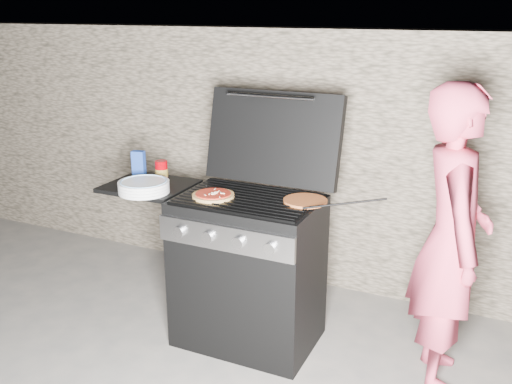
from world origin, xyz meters
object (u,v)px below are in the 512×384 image
at_px(sauce_jar, 162,170).
at_px(pizza_topped, 213,195).
at_px(person, 451,241).
at_px(gas_grill, 211,263).

bearing_deg(sauce_jar, pizza_topped, -22.39).
bearing_deg(person, sauce_jar, 73.51).
height_order(pizza_topped, person, person).
xyz_separation_m(gas_grill, person, (1.35, 0.09, 0.35)).
bearing_deg(gas_grill, pizza_topped, -47.73).
distance_m(pizza_topped, person, 1.30).
relative_size(gas_grill, person, 0.83).
xyz_separation_m(pizza_topped, person, (1.28, 0.17, -0.12)).
bearing_deg(pizza_topped, gas_grill, 132.27).
xyz_separation_m(gas_grill, pizza_topped, (0.07, -0.08, 0.47)).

